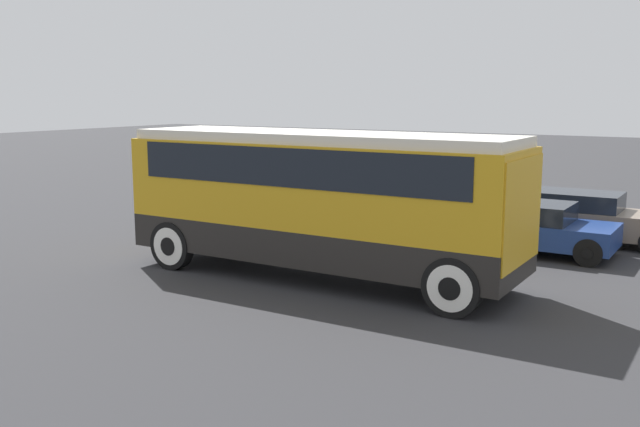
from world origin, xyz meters
The scene contains 4 objects.
ground_plane centered at (0.00, 0.00, 0.00)m, with size 120.00×120.00×0.00m, color #2D2D30.
tour_bus centered at (0.10, 0.00, 1.99)m, with size 9.10×2.61×3.31m.
parked_car_near centered at (4.11, 7.40, 0.70)m, with size 4.78×1.88×1.40m.
parked_car_mid centered at (3.43, 5.16, 0.68)m, with size 4.01×1.98×1.34m.
Camera 1 is at (8.26, -13.44, 4.16)m, focal length 40.00 mm.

